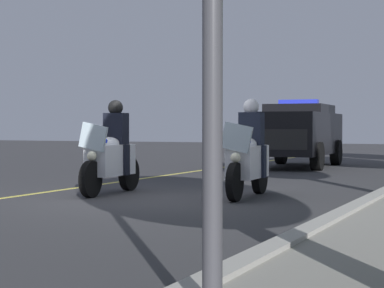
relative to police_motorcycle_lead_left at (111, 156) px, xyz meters
The scene contains 6 objects.
ground_plane 1.42m from the police_motorcycle_lead_left, 69.16° to the left, with size 80.00×80.00×0.00m, color #333335.
curb_strip 4.75m from the police_motorcycle_lead_left, 84.62° to the left, with size 48.00×0.24×0.15m, color #9E9B93.
lane_stripe_center 1.52m from the police_motorcycle_lead_left, 70.93° to the right, with size 48.00×0.12×0.01m, color #E0D14C.
police_motorcycle_lead_left is the anchor object (origin of this frame).
police_motorcycle_lead_right 2.53m from the police_motorcycle_lead_left, 99.91° to the left, with size 2.14×0.60×1.72m.
police_suv 9.81m from the police_motorcycle_lead_left, behind, with size 5.00×2.31×2.05m.
Camera 1 is at (10.67, 5.53, 1.23)m, focal length 66.19 mm.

